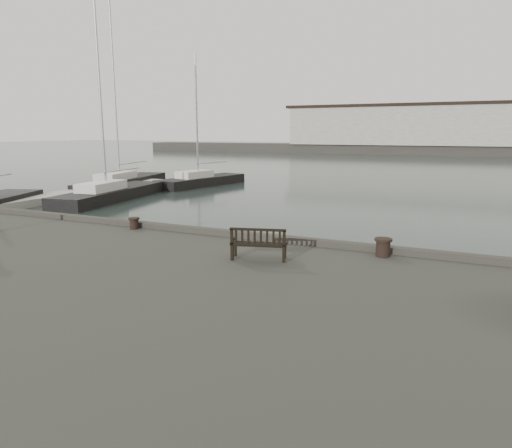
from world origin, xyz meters
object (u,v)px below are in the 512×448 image
(bench, at_px, (259,249))
(yacht_d, at_px, (202,183))
(yacht_c, at_px, (111,197))
(bollard_left, at_px, (134,223))
(yacht_b, at_px, (124,184))
(bollard_right, at_px, (383,247))

(bench, xyz_separation_m, yacht_d, (-16.78, 24.93, -1.59))
(bench, bearing_deg, yacht_c, 125.30)
(bollard_left, height_order, yacht_b, yacht_b)
(bollard_left, bearing_deg, bollard_right, -0.51)
(bollard_right, distance_m, yacht_c, 24.72)
(bollard_left, xyz_separation_m, yacht_d, (-11.48, 23.26, -1.52))
(yacht_b, relative_size, yacht_c, 1.11)
(bollard_right, bearing_deg, bollard_left, 179.49)
(bench, distance_m, yacht_c, 23.37)
(bench, height_order, yacht_c, yacht_c)
(yacht_d, bearing_deg, yacht_c, -86.05)
(bollard_right, height_order, yacht_b, yacht_b)
(yacht_c, bearing_deg, bollard_right, -40.42)
(bench, relative_size, bollard_right, 3.12)
(bollard_left, bearing_deg, yacht_c, 134.39)
(bench, xyz_separation_m, yacht_b, (-22.45, 21.13, -1.57))
(yacht_b, height_order, yacht_c, yacht_b)
(yacht_b, xyz_separation_m, yacht_d, (5.66, 3.80, -0.01))
(bollard_right, relative_size, yacht_d, 0.04)
(bench, relative_size, yacht_c, 0.11)
(bollard_left, relative_size, yacht_c, 0.03)
(bollard_right, height_order, yacht_c, yacht_c)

